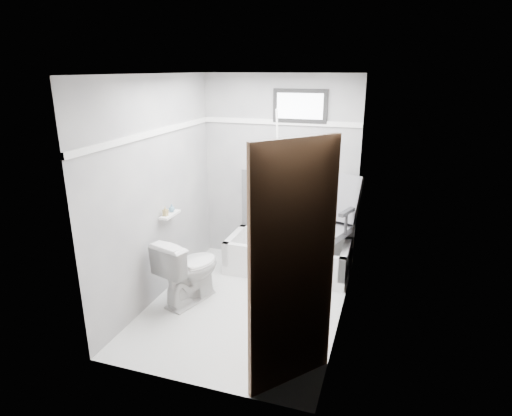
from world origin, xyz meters
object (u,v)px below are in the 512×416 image
at_px(office_chair, 324,223).
at_px(soap_bottle_b, 172,208).
at_px(bathtub, 288,256).
at_px(toilet, 189,269).
at_px(soap_bottle_a, 165,211).
at_px(door, 319,293).

bearing_deg(office_chair, soap_bottle_b, -135.21).
bearing_deg(bathtub, toilet, -129.85).
relative_size(soap_bottle_a, soap_bottle_b, 1.22).
distance_m(toilet, door, 2.09).
height_order(toilet, soap_bottle_a, soap_bottle_a).
bearing_deg(door, toilet, 143.32).
bearing_deg(toilet, soap_bottle_b, -22.30).
distance_m(soap_bottle_a, soap_bottle_b, 0.14).
distance_m(office_chair, toilet, 1.68).
relative_size(door, soap_bottle_b, 23.21).
bearing_deg(soap_bottle_a, soap_bottle_b, 90.00).
height_order(office_chair, door, door).
bearing_deg(toilet, bathtub, -112.35).
distance_m(office_chair, soap_bottle_a, 1.86).
relative_size(toilet, soap_bottle_b, 8.78).
relative_size(toilet, soap_bottle_a, 7.18).
bearing_deg(soap_bottle_b, bathtub, 32.72).
bearing_deg(soap_bottle_b, soap_bottle_a, -90.00).
bearing_deg(bathtub, office_chair, 3.17).
xyz_separation_m(office_chair, soap_bottle_a, (-1.59, -0.92, 0.28)).
xyz_separation_m(bathtub, toilet, (-0.85, -1.02, 0.16)).
xyz_separation_m(door, soap_bottle_a, (-1.92, 1.32, -0.03)).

